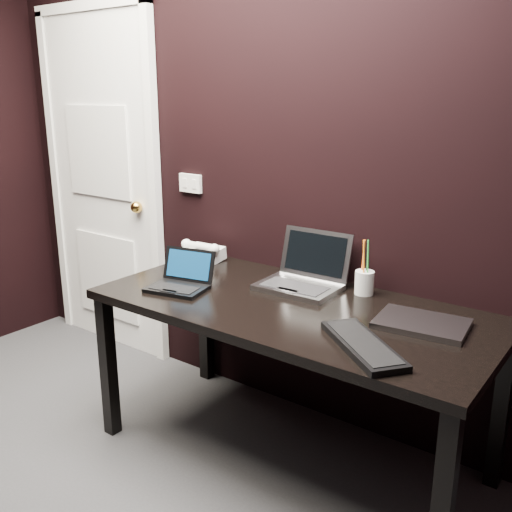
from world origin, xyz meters
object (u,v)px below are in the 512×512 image
Objects in this scene: desk at (291,321)px; pen_cup at (364,282)px; desk_phone at (201,253)px; ext_keyboard at (363,345)px; netbook at (180,282)px; closed_laptop at (422,323)px; silver_laptop at (303,278)px; mobile_phone at (192,266)px; door at (103,185)px.

desk is 0.38m from pen_cup.
ext_keyboard is at bearing -21.86° from desk_phone.
netbook is 1.21× the size of pen_cup.
pen_cup reaches higher than desk_phone.
ext_keyboard is (0.95, -0.08, -0.02)m from netbook.
closed_laptop is (0.09, 0.31, -0.00)m from ext_keyboard.
netbook is at bearing -141.92° from silver_laptop.
desk_phone is at bearing 161.10° from desk.
netbook is at bearing -167.67° from closed_laptop.
desk is 0.78m from desk_phone.
ext_keyboard is (0.51, -0.43, -0.03)m from silver_laptop.
silver_laptop reaches higher than desk.
ext_keyboard is 4.78× the size of mobile_phone.
closed_laptop is 1.27m from desk_phone.
silver_laptop is (-0.08, 0.21, 0.12)m from desk.
silver_laptop is 0.67m from ext_keyboard.
silver_laptop reaches higher than mobile_phone.
desk is at bearing -6.92° from mobile_phone.
closed_laptop reaches higher than desk.
mobile_phone is at bearing -16.43° from door.
ext_keyboard is 1.17× the size of closed_laptop.
pen_cup is at bearing 14.68° from mobile_phone.
mobile_phone reaches higher than ext_keyboard.
mobile_phone is (0.09, -0.17, -0.01)m from desk_phone.
netbook is (-0.52, -0.13, 0.11)m from desk.
closed_laptop is at bearing -10.82° from silver_laptop.
door reaches higher than desk_phone.
door is 0.96m from desk_phone.
desk_phone is at bearing -7.77° from door.
silver_laptop is (1.57, -0.17, -0.26)m from door.
closed_laptop is 1.17m from mobile_phone.
netbook reaches higher than ext_keyboard.
silver_laptop is 0.62m from closed_laptop.
mobile_phone is (-1.08, 0.30, 0.02)m from ext_keyboard.
closed_laptop is at bearing -30.52° from pen_cup.
desk is at bearing 14.67° from netbook.
door is at bearing 163.57° from mobile_phone.
silver_laptop is at bearing 140.13° from ext_keyboard.
mobile_phone is (-1.17, -0.02, 0.02)m from closed_laptop.
door is 1.86m from pen_cup.
mobile_phone is at bearing 164.64° from ext_keyboard.
closed_laptop is at bearing 0.79° from mobile_phone.
closed_laptop is at bearing -7.06° from desk_phone.
desk is 4.70× the size of silver_laptop.
silver_laptop is at bearing 169.18° from closed_laptop.
pen_cup is at bearing 57.26° from desk.
closed_laptop is 4.09× the size of mobile_phone.
netbook reaches higher than desk.
silver_laptop is 1.46× the size of pen_cup.
desk_phone is at bearing 117.70° from mobile_phone.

